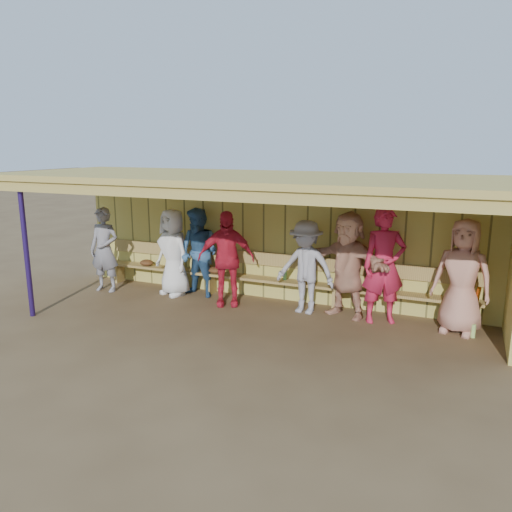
# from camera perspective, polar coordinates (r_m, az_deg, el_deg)

# --- Properties ---
(ground) EXTENTS (90.00, 90.00, 0.00)m
(ground) POSITION_cam_1_polar(r_m,az_deg,el_deg) (8.87, -0.89, -7.09)
(ground) COLOR brown
(ground) RESTS_ON ground
(player_a) EXTENTS (0.67, 0.47, 1.75)m
(player_a) POSITION_cam_1_polar(r_m,az_deg,el_deg) (10.73, -16.93, 0.69)
(player_a) COLOR gray
(player_a) RESTS_ON ground
(player_b) EXTENTS (1.00, 0.84, 1.75)m
(player_b) POSITION_cam_1_polar(r_m,az_deg,el_deg) (10.15, -9.46, 0.43)
(player_b) COLOR white
(player_b) RESTS_ON ground
(player_c) EXTENTS (0.97, 0.81, 1.78)m
(player_c) POSITION_cam_1_polar(r_m,az_deg,el_deg) (9.94, -6.52, 0.34)
(player_c) COLOR #335D8C
(player_c) RESTS_ON ground
(player_d) EXTENTS (1.15, 0.83, 1.80)m
(player_d) POSITION_cam_1_polar(r_m,az_deg,el_deg) (9.37, -3.44, -0.29)
(player_d) COLOR red
(player_d) RESTS_ON ground
(player_e) EXTENTS (1.15, 0.73, 1.69)m
(player_e) POSITION_cam_1_polar(r_m,az_deg,el_deg) (8.97, 5.69, -1.28)
(player_e) COLOR #9B98A1
(player_e) RESTS_ON ground
(player_f) EXTENTS (1.83, 1.07, 1.88)m
(player_f) POSITION_cam_1_polar(r_m,az_deg,el_deg) (8.88, 10.41, -0.95)
(player_f) COLOR tan
(player_f) RESTS_ON ground
(player_g) EXTENTS (0.85, 0.73, 1.98)m
(player_g) POSITION_cam_1_polar(r_m,az_deg,el_deg) (8.69, 14.41, -1.09)
(player_g) COLOR #C51F41
(player_g) RESTS_ON ground
(player_h) EXTENTS (1.03, 0.79, 1.87)m
(player_h) POSITION_cam_1_polar(r_m,az_deg,el_deg) (8.60, 22.50, -2.20)
(player_h) COLOR tan
(player_h) RESTS_ON ground
(dugout_structure) EXTENTS (8.80, 3.20, 2.50)m
(dugout_structure) POSITION_cam_1_polar(r_m,az_deg,el_deg) (8.93, 3.15, 4.26)
(dugout_structure) COLOR #C8B955
(dugout_structure) RESTS_ON ground
(bench) EXTENTS (7.60, 0.34, 0.93)m
(bench) POSITION_cam_1_polar(r_m,az_deg,el_deg) (9.70, 1.77, -2.10)
(bench) COLOR #A98A48
(bench) RESTS_ON ground
(dugout_equipment) EXTENTS (6.70, 0.62, 0.80)m
(dugout_equipment) POSITION_cam_1_polar(r_m,az_deg,el_deg) (9.92, -3.10, -1.99)
(dugout_equipment) COLOR #D26318
(dugout_equipment) RESTS_ON ground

